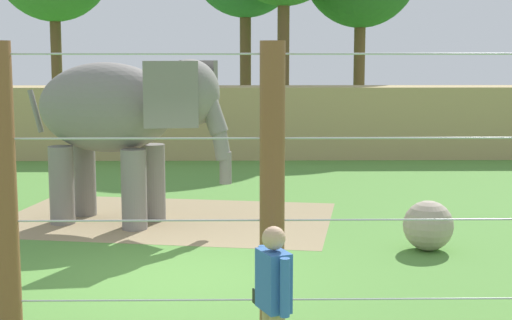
% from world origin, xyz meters
% --- Properties ---
extents(ground_plane, '(120.00, 120.00, 0.00)m').
position_xyz_m(ground_plane, '(0.00, 0.00, 0.00)').
color(ground_plane, '#518938').
extents(dirt_patch, '(7.03, 5.13, 0.01)m').
position_xyz_m(dirt_patch, '(-0.41, 3.93, 0.00)').
color(dirt_patch, '#937F5B').
rests_on(dirt_patch, ground).
extents(embankment_wall, '(36.00, 1.80, 2.23)m').
position_xyz_m(embankment_wall, '(0.00, 13.10, 1.12)').
color(embankment_wall, tan).
rests_on(embankment_wall, ground).
extents(elephant, '(4.08, 2.44, 3.15)m').
position_xyz_m(elephant, '(-1.20, 3.57, 2.08)').
color(elephant, gray).
rests_on(elephant, ground).
extents(enrichment_ball, '(0.83, 0.83, 0.83)m').
position_xyz_m(enrichment_ball, '(4.17, 1.42, 0.42)').
color(enrichment_ball, tan).
rests_on(enrichment_ball, ground).
extents(cable_fence, '(10.03, 0.27, 3.37)m').
position_xyz_m(cable_fence, '(0.00, -2.94, 1.69)').
color(cable_fence, brown).
rests_on(cable_fence, ground).
extents(zookeeper, '(0.37, 0.56, 1.67)m').
position_xyz_m(zookeeper, '(1.39, -4.05, 0.93)').
color(zookeeper, tan).
rests_on(zookeeper, ground).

